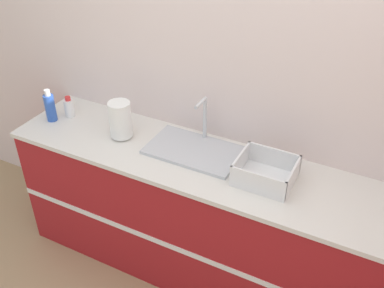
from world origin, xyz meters
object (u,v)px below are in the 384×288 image
paper_towel_roll (120,120)px  bottle_blue (50,107)px  dish_rack (265,173)px  bottle_white_spray (69,108)px  sink (194,148)px

paper_towel_roll → bottle_blue: paper_towel_roll is taller
dish_rack → bottle_white_spray: bottle_white_spray is taller
sink → bottle_white_spray: size_ratio=3.83×
dish_rack → bottle_white_spray: 1.41m
bottle_blue → bottle_white_spray: (0.07, 0.10, -0.03)m
dish_rack → bottle_blue: 1.48m
paper_towel_roll → bottle_white_spray: size_ratio=1.66×
dish_rack → sink: bearing=171.5°
sink → dish_rack: bearing=-8.5°
dish_rack → bottle_blue: bottle_blue is taller
sink → bottle_white_spray: 0.94m
dish_rack → paper_towel_roll: bearing=179.7°
sink → paper_towel_roll: 0.49m
dish_rack → bottle_blue: size_ratio=1.39×
sink → bottle_white_spray: sink is taller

